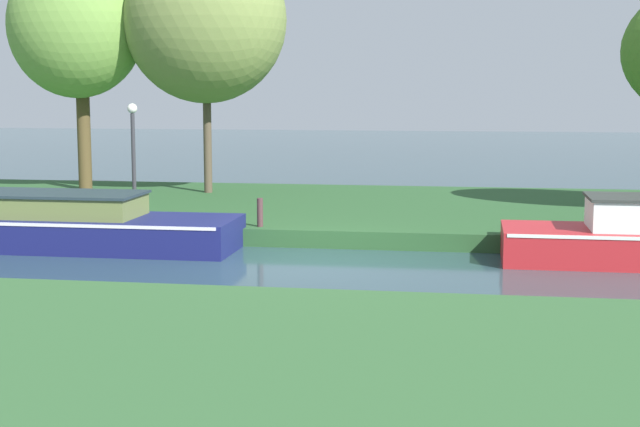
{
  "coord_description": "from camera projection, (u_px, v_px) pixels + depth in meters",
  "views": [
    {
      "loc": [
        3.13,
        -18.47,
        3.57
      ],
      "look_at": [
        -0.03,
        1.2,
        0.9
      ],
      "focal_mm": 52.91,
      "sensor_mm": 36.0,
      "label": 1
    }
  ],
  "objects": [
    {
      "name": "ground_plane",
      "position": [
        312.0,
        265.0,
        19.04
      ],
      "size": [
        120.0,
        120.0,
        0.0
      ],
      "primitive_type": "plane",
      "color": "#29444C"
    },
    {
      "name": "willow_tree_centre",
      "position": [
        205.0,
        20.0,
        27.91
      ],
      "size": [
        4.88,
        4.08,
        7.61
      ],
      "color": "brown",
      "rests_on": "riverbank_far"
    },
    {
      "name": "riverbank_far",
      "position": [
        355.0,
        211.0,
        25.86
      ],
      "size": [
        72.0,
        10.0,
        0.4
      ],
      "primitive_type": "cube",
      "color": "#285129",
      "rests_on": "ground_plane"
    },
    {
      "name": "navy_narrowboat",
      "position": [
        9.0,
        222.0,
        21.26
      ],
      "size": [
        10.17,
        2.23,
        1.78
      ],
      "color": "navy",
      "rests_on": "ground_plane"
    },
    {
      "name": "lamp_post",
      "position": [
        133.0,
        146.0,
        22.94
      ],
      "size": [
        0.24,
        0.24,
        2.79
      ],
      "color": "#333338",
      "rests_on": "riverbank_far"
    },
    {
      "name": "willow_tree_left",
      "position": [
        76.0,
        26.0,
        28.49
      ],
      "size": [
        4.23,
        3.2,
        7.25
      ],
      "color": "brown",
      "rests_on": "riverbank_far"
    },
    {
      "name": "riverbank_near",
      "position": [
        174.0,
        401.0,
        10.2
      ],
      "size": [
        72.0,
        10.0,
        0.4
      ],
      "primitive_type": "cube",
      "color": "#305B30",
      "rests_on": "ground_plane"
    },
    {
      "name": "mooring_post_near",
      "position": [
        260.0,
        212.0,
        21.57
      ],
      "size": [
        0.14,
        0.14,
        0.66
      ],
      "primitive_type": "cylinder",
      "color": "#4A2F31",
      "rests_on": "riverbank_far"
    }
  ]
}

